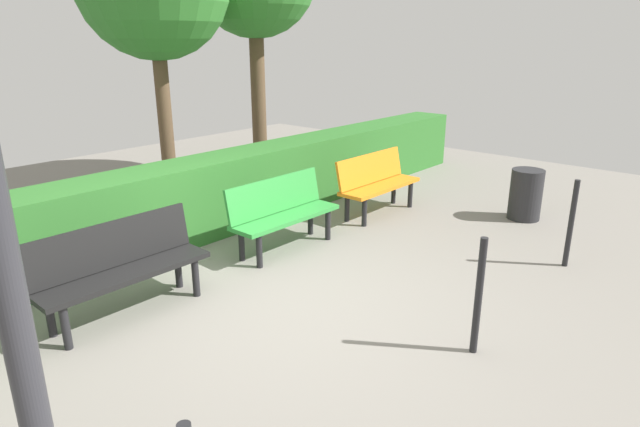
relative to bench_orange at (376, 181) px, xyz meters
The scene contains 8 objects.
ground_plane 3.11m from the bench_orange, 17.63° to the left, with size 16.00×16.00×0.00m, color gray.
bench_orange is the anchor object (origin of this frame).
bench_green 1.87m from the bench_orange, ahead, with size 1.47×0.48×0.86m.
bench_black 3.97m from the bench_orange, ahead, with size 1.59×0.47×0.86m.
hedge_row 2.34m from the bench_orange, 30.32° to the right, with size 11.15×0.69×0.98m, color #2D6B28.
railing_post_near 2.73m from the bench_orange, 86.64° to the left, with size 0.06×0.06×1.00m, color black.
railing_post_mid 3.67m from the bench_orange, 47.97° to the left, with size 0.06×0.06×1.00m, color black.
trash_bin 2.09m from the bench_orange, 123.82° to the left, with size 0.44×0.44×0.71m, color #262628.
Camera 1 is at (3.23, 3.35, 2.46)m, focal length 30.04 mm.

